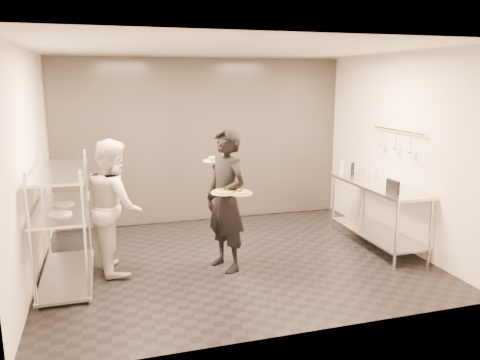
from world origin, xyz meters
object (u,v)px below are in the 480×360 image
object	(u,v)px
pass_rack	(63,219)
bottle_green	(342,167)
pizza_plate_near	(224,192)
bottle_dark	(353,168)
waiter	(226,200)
chef	(114,206)
pos_monitor	(393,186)
bottle_clear	(368,171)
pizza_plate_far	(241,193)
salad_plate	(212,159)
prep_counter	(377,204)

from	to	relation	value
pass_rack	bottle_green	distance (m)	4.25
pizza_plate_near	bottle_dark	size ratio (longest dim) A/B	1.70
waiter	chef	size ratio (longest dim) A/B	1.08
pizza_plate_near	pos_monitor	xyz separation A→B (m)	(2.33, -0.06, -0.07)
bottle_green	bottle_clear	bearing A→B (deg)	-41.99
pass_rack	pizza_plate_near	xyz separation A→B (m)	(1.88, -0.45, 0.31)
bottle_green	bottle_clear	distance (m)	0.42
bottle_clear	bottle_dark	world-z (taller)	bottle_clear
chef	pizza_plate_far	bearing A→B (deg)	-122.47
pos_monitor	bottle_clear	bearing A→B (deg)	75.66
waiter	bottle_green	world-z (taller)	waiter
salad_plate	bottle_dark	distance (m)	2.62
bottle_clear	bottle_dark	bearing A→B (deg)	112.21
salad_plate	pos_monitor	world-z (taller)	salad_plate
bottle_clear	prep_counter	bearing A→B (deg)	-104.79
chef	pos_monitor	distance (m)	3.67
pizza_plate_near	pos_monitor	distance (m)	2.33
bottle_dark	pizza_plate_far	bearing A→B (deg)	-150.34
pos_monitor	bottle_green	world-z (taller)	bottle_green
salad_plate	pos_monitor	xyz separation A→B (m)	(2.34, -0.58, -0.39)
chef	bottle_clear	world-z (taller)	chef
pizza_plate_far	salad_plate	bearing A→B (deg)	110.91
waiter	bottle_clear	xyz separation A→B (m)	(2.50, 0.76, 0.10)
waiter	pizza_plate_far	distance (m)	0.32
pizza_plate_far	pos_monitor	world-z (taller)	pizza_plate_far
prep_counter	bottle_dark	bearing A→B (deg)	88.23
pos_monitor	bottle_dark	bearing A→B (deg)	83.37
bottle_green	pass_rack	bearing A→B (deg)	-169.08
pass_rack	pizza_plate_near	world-z (taller)	pass_rack
chef	pizza_plate_near	size ratio (longest dim) A/B	5.35
pizza_plate_far	pass_rack	bearing A→B (deg)	166.73
pass_rack	pizza_plate_far	xyz separation A→B (m)	(2.08, -0.49, 0.30)
pizza_plate_near	pizza_plate_far	xyz separation A→B (m)	(0.20, -0.04, -0.01)
chef	pizza_plate_far	size ratio (longest dim) A/B	5.82
pizza_plate_far	bottle_green	xyz separation A→B (m)	(2.08, 1.29, -0.02)
prep_counter	pizza_plate_far	world-z (taller)	pizza_plate_far
salad_plate	pizza_plate_far	bearing A→B (deg)	-69.09
pizza_plate_far	salad_plate	world-z (taller)	salad_plate
waiter	pos_monitor	world-z (taller)	waiter
pass_rack	salad_plate	size ratio (longest dim) A/B	6.49
pizza_plate_far	bottle_dark	size ratio (longest dim) A/B	1.56
prep_counter	bottle_dark	world-z (taller)	bottle_dark
prep_counter	pizza_plate_near	bearing A→B (deg)	-169.47
pass_rack	pizza_plate_far	world-z (taller)	pass_rack
pizza_plate_near	bottle_green	world-z (taller)	bottle_green
pass_rack	bottle_green	size ratio (longest dim) A/B	6.59
pizza_plate_near	bottle_clear	distance (m)	2.76
pos_monitor	salad_plate	bearing A→B (deg)	165.76
waiter	bottle_dark	bearing A→B (deg)	90.17
pizza_plate_near	bottle_clear	size ratio (longest dim) A/B	1.58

